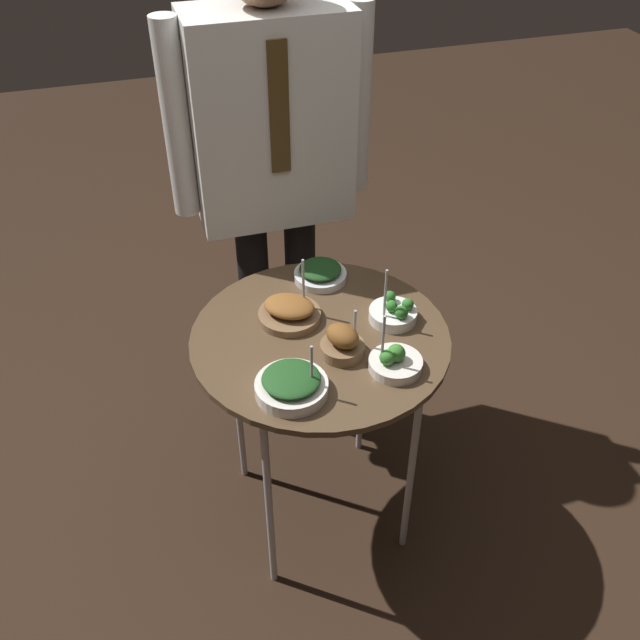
# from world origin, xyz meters

# --- Properties ---
(ground_plane) EXTENTS (8.00, 8.00, 0.00)m
(ground_plane) POSITION_xyz_m (0.00, 0.00, 0.00)
(ground_plane) COLOR black
(serving_cart) EXTENTS (0.67, 0.67, 0.71)m
(serving_cart) POSITION_xyz_m (0.00, 0.00, 0.66)
(serving_cart) COLOR brown
(serving_cart) RESTS_ON ground_plane
(bowl_roast_mid_left) EXTENTS (0.11, 0.11, 0.13)m
(bowl_roast_mid_left) POSITION_xyz_m (0.03, -0.08, 0.74)
(bowl_roast_mid_left) COLOR brown
(bowl_roast_mid_left) RESTS_ON serving_cart
(bowl_broccoli_back_right) EXTENTS (0.13, 0.13, 0.17)m
(bowl_broccoli_back_right) POSITION_xyz_m (0.20, 0.01, 0.73)
(bowl_broccoli_back_right) COLOR white
(bowl_broccoli_back_right) RESTS_ON serving_cart
(bowl_roast_front_center) EXTENTS (0.17, 0.16, 0.17)m
(bowl_roast_front_center) POSITION_xyz_m (-0.06, 0.09, 0.73)
(bowl_roast_front_center) COLOR brown
(bowl_roast_front_center) RESTS_ON serving_cart
(bowl_broccoli_back_left) EXTENTS (0.13, 0.13, 0.17)m
(bowl_broccoli_back_left) POSITION_xyz_m (0.14, -0.17, 0.73)
(bowl_broccoli_back_left) COLOR silver
(bowl_broccoli_back_left) RESTS_ON serving_cart
(bowl_spinach_center) EXTENTS (0.15, 0.15, 0.05)m
(bowl_spinach_center) POSITION_xyz_m (0.07, 0.24, 0.73)
(bowl_spinach_center) COLOR silver
(bowl_spinach_center) RESTS_ON serving_cart
(bowl_spinach_front_right) EXTENTS (0.17, 0.17, 0.14)m
(bowl_spinach_front_right) POSITION_xyz_m (-0.12, -0.18, 0.73)
(bowl_spinach_front_right) COLOR silver
(bowl_spinach_front_right) RESTS_ON serving_cart
(waiter_figure) EXTENTS (0.59, 0.22, 1.59)m
(waiter_figure) POSITION_xyz_m (0.01, 0.51, 1.01)
(waiter_figure) COLOR black
(waiter_figure) RESTS_ON ground_plane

